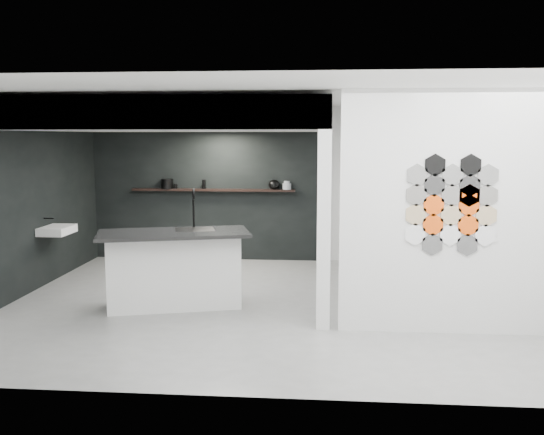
{
  "coord_description": "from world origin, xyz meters",
  "views": [
    {
      "loc": [
        0.81,
        -8.02,
        2.27
      ],
      "look_at": [
        0.1,
        0.3,
        1.15
      ],
      "focal_mm": 40.0,
      "sensor_mm": 36.0,
      "label": 1
    }
  ],
  "objects_px": {
    "kitchen_island": "(174,268)",
    "stockpot": "(167,184)",
    "partition_panel": "(447,213)",
    "kettle": "(274,185)",
    "glass_vase": "(287,185)",
    "bottle_dark": "(204,184)",
    "glass_bowl": "(287,186)",
    "utensil_cup": "(175,186)",
    "wall_basin": "(57,230)"
  },
  "relations": [
    {
      "from": "stockpot",
      "to": "bottle_dark",
      "type": "relative_size",
      "value": 1.29
    },
    {
      "from": "glass_vase",
      "to": "wall_basin",
      "type": "bearing_deg",
      "value": -148.65
    },
    {
      "from": "glass_bowl",
      "to": "utensil_cup",
      "type": "relative_size",
      "value": 1.81
    },
    {
      "from": "kitchen_island",
      "to": "utensil_cup",
      "type": "relative_size",
      "value": 24.41
    },
    {
      "from": "stockpot",
      "to": "kitchen_island",
      "type": "bearing_deg",
      "value": -74.01
    },
    {
      "from": "kitchen_island",
      "to": "bottle_dark",
      "type": "height_order",
      "value": "kitchen_island"
    },
    {
      "from": "partition_panel",
      "to": "glass_vase",
      "type": "relative_size",
      "value": 17.99
    },
    {
      "from": "wall_basin",
      "to": "bottle_dark",
      "type": "xyz_separation_m",
      "value": [
        1.87,
        2.07,
        0.55
      ]
    },
    {
      "from": "partition_panel",
      "to": "stockpot",
      "type": "height_order",
      "value": "partition_panel"
    },
    {
      "from": "kitchen_island",
      "to": "glass_bowl",
      "type": "bearing_deg",
      "value": 51.53
    },
    {
      "from": "glass_vase",
      "to": "partition_panel",
      "type": "bearing_deg",
      "value": -61.77
    },
    {
      "from": "kettle",
      "to": "glass_vase",
      "type": "distance_m",
      "value": 0.23
    },
    {
      "from": "glass_vase",
      "to": "kitchen_island",
      "type": "bearing_deg",
      "value": -112.84
    },
    {
      "from": "utensil_cup",
      "to": "kettle",
      "type": "bearing_deg",
      "value": 0.0
    },
    {
      "from": "partition_panel",
      "to": "utensil_cup",
      "type": "height_order",
      "value": "partition_panel"
    },
    {
      "from": "partition_panel",
      "to": "kettle",
      "type": "distance_m",
      "value": 4.5
    },
    {
      "from": "stockpot",
      "to": "glass_bowl",
      "type": "relative_size",
      "value": 1.39
    },
    {
      "from": "wall_basin",
      "to": "glass_vase",
      "type": "bearing_deg",
      "value": 31.35
    },
    {
      "from": "kettle",
      "to": "stockpot",
      "type": "bearing_deg",
      "value": -175.67
    },
    {
      "from": "stockpot",
      "to": "kettle",
      "type": "xyz_separation_m",
      "value": [
        1.97,
        0.0,
        -0.0
      ]
    },
    {
      "from": "partition_panel",
      "to": "bottle_dark",
      "type": "xyz_separation_m",
      "value": [
        -3.59,
        3.87,
        0.0
      ]
    },
    {
      "from": "kitchen_island",
      "to": "glass_bowl",
      "type": "xyz_separation_m",
      "value": [
        1.31,
        3.11,
        0.85
      ]
    },
    {
      "from": "wall_basin",
      "to": "utensil_cup",
      "type": "xyz_separation_m",
      "value": [
        1.34,
        2.07,
        0.51
      ]
    },
    {
      "from": "stockpot",
      "to": "bottle_dark",
      "type": "xyz_separation_m",
      "value": [
        0.69,
        0.0,
        -0.0
      ]
    },
    {
      "from": "bottle_dark",
      "to": "stockpot",
      "type": "bearing_deg",
      "value": 180.0
    },
    {
      "from": "partition_panel",
      "to": "utensil_cup",
      "type": "relative_size",
      "value": 32.38
    },
    {
      "from": "kitchen_island",
      "to": "utensil_cup",
      "type": "xyz_separation_m",
      "value": [
        -0.74,
        3.11,
        0.83
      ]
    },
    {
      "from": "partition_panel",
      "to": "kettle",
      "type": "xyz_separation_m",
      "value": [
        -2.31,
        3.87,
        0.01
      ]
    },
    {
      "from": "partition_panel",
      "to": "wall_basin",
      "type": "relative_size",
      "value": 4.67
    },
    {
      "from": "bottle_dark",
      "to": "glass_bowl",
      "type": "bearing_deg",
      "value": 0.0
    },
    {
      "from": "partition_panel",
      "to": "glass_bowl",
      "type": "distance_m",
      "value": 4.39
    },
    {
      "from": "partition_panel",
      "to": "glass_bowl",
      "type": "xyz_separation_m",
      "value": [
        -2.08,
        3.87,
        -0.02
      ]
    },
    {
      "from": "wall_basin",
      "to": "stockpot",
      "type": "height_order",
      "value": "stockpot"
    },
    {
      "from": "utensil_cup",
      "to": "kitchen_island",
      "type": "bearing_deg",
      "value": -76.68
    },
    {
      "from": "kitchen_island",
      "to": "wall_basin",
      "type": "bearing_deg",
      "value": 137.56
    },
    {
      "from": "partition_panel",
      "to": "glass_vase",
      "type": "bearing_deg",
      "value": 118.23
    },
    {
      "from": "wall_basin",
      "to": "bottle_dark",
      "type": "relative_size",
      "value": 3.55
    },
    {
      "from": "partition_panel",
      "to": "kettle",
      "type": "height_order",
      "value": "partition_panel"
    },
    {
      "from": "kitchen_island",
      "to": "stockpot",
      "type": "bearing_deg",
      "value": 90.35
    },
    {
      "from": "wall_basin",
      "to": "kitchen_island",
      "type": "height_order",
      "value": "kitchen_island"
    },
    {
      "from": "glass_vase",
      "to": "kettle",
      "type": "bearing_deg",
      "value": 180.0
    },
    {
      "from": "partition_panel",
      "to": "kitchen_island",
      "type": "xyz_separation_m",
      "value": [
        -3.39,
        0.75,
        -0.87
      ]
    },
    {
      "from": "partition_panel",
      "to": "wall_basin",
      "type": "distance_m",
      "value": 5.78
    },
    {
      "from": "wall_basin",
      "to": "glass_vase",
      "type": "distance_m",
      "value": 4.01
    },
    {
      "from": "wall_basin",
      "to": "bottle_dark",
      "type": "height_order",
      "value": "bottle_dark"
    },
    {
      "from": "partition_panel",
      "to": "wall_basin",
      "type": "bearing_deg",
      "value": 161.77
    },
    {
      "from": "wall_basin",
      "to": "utensil_cup",
      "type": "bearing_deg",
      "value": 57.01
    },
    {
      "from": "partition_panel",
      "to": "stockpot",
      "type": "xyz_separation_m",
      "value": [
        -4.28,
        3.87,
        0.01
      ]
    },
    {
      "from": "partition_panel",
      "to": "wall_basin",
      "type": "xyz_separation_m",
      "value": [
        -5.46,
        1.8,
        -0.55
      ]
    },
    {
      "from": "wall_basin",
      "to": "stockpot",
      "type": "xyz_separation_m",
      "value": [
        1.19,
        2.07,
        0.56
      ]
    }
  ]
}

